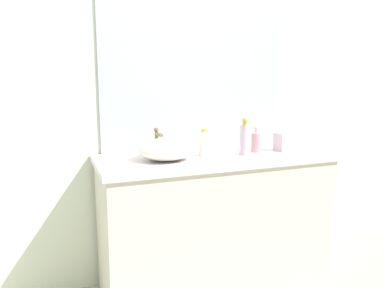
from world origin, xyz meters
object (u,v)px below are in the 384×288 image
(soap_dispenser, at_px, (245,139))
(lotion_bottle, at_px, (256,141))
(tissue_box, at_px, (285,141))
(perfume_bottle, at_px, (205,143))
(sink_basin, at_px, (166,149))

(soap_dispenser, height_order, lotion_bottle, soap_dispenser)
(soap_dispenser, relative_size, tissue_box, 1.46)
(soap_dispenser, distance_m, perfume_bottle, 0.25)
(soap_dispenser, xyz_separation_m, perfume_bottle, (-0.24, 0.06, -0.02))
(sink_basin, relative_size, perfume_bottle, 1.99)
(sink_basin, height_order, perfume_bottle, perfume_bottle)
(sink_basin, xyz_separation_m, lotion_bottle, (0.62, 0.04, 0.01))
(perfume_bottle, bearing_deg, soap_dispenser, -14.76)
(sink_basin, xyz_separation_m, tissue_box, (0.82, 0.01, 0.01))
(sink_basin, xyz_separation_m, perfume_bottle, (0.25, 0.03, 0.02))
(soap_dispenser, bearing_deg, perfume_bottle, 165.24)
(lotion_bottle, bearing_deg, tissue_box, -9.05)
(tissue_box, bearing_deg, perfume_bottle, 177.35)
(perfume_bottle, bearing_deg, tissue_box, -2.65)
(sink_basin, distance_m, perfume_bottle, 0.26)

